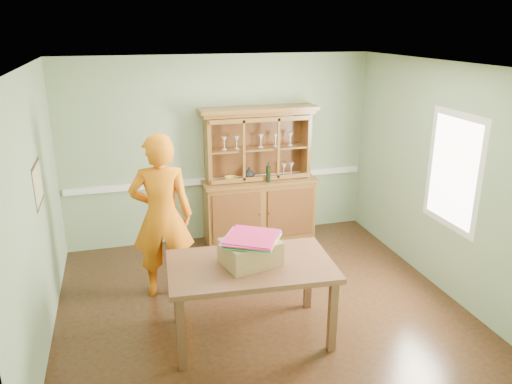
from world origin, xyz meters
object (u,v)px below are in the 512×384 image
object	(u,v)px
dining_table	(251,272)
person	(162,216)
cardboard_box	(250,252)
china_hutch	(259,194)

from	to	relation	value
dining_table	person	distance (m)	1.38
person	cardboard_box	bearing A→B (deg)	132.45
dining_table	cardboard_box	xyz separation A→B (m)	(-0.00, 0.01, 0.22)
dining_table	person	size ratio (longest dim) A/B	0.87
dining_table	person	world-z (taller)	person
china_hutch	person	xyz separation A→B (m)	(-1.53, -1.27, 0.29)
cardboard_box	person	bearing A→B (deg)	124.30
china_hutch	cardboard_box	world-z (taller)	china_hutch
china_hutch	person	bearing A→B (deg)	-140.25
dining_table	cardboard_box	bearing A→B (deg)	104.35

